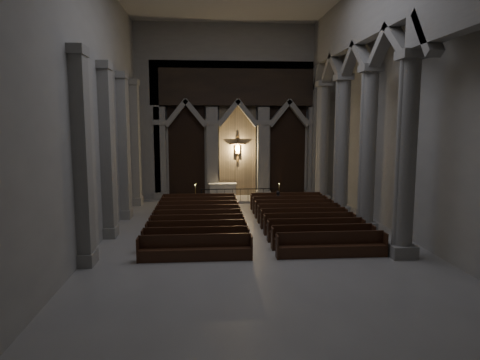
{
  "coord_description": "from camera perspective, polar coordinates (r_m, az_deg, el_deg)",
  "views": [
    {
      "loc": [
        -2.25,
        -18.48,
        5.3
      ],
      "look_at": [
        -0.53,
        3.0,
        2.42
      ],
      "focal_mm": 32.0,
      "sensor_mm": 36.0,
      "label": 1
    }
  ],
  "objects": [
    {
      "name": "altar_rail",
      "position": [
        28.27,
        0.05,
        -1.79
      ],
      "size": [
        5.24,
        0.09,
        1.03
      ],
      "color": "black",
      "rests_on": "ground"
    },
    {
      "name": "candle_stand_left",
      "position": [
        28.65,
        -5.94,
        -2.39
      ],
      "size": [
        0.21,
        0.21,
        1.27
      ],
      "color": "#A68933",
      "rests_on": "ground"
    },
    {
      "name": "sanctuary_wall",
      "position": [
        30.13,
        -0.3,
        10.11
      ],
      "size": [
        14.0,
        0.77,
        12.0
      ],
      "color": "gray",
      "rests_on": "ground"
    },
    {
      "name": "sanctuary_step",
      "position": [
        29.63,
        -0.16,
        -2.55
      ],
      "size": [
        8.5,
        2.6,
        0.15
      ],
      "primitive_type": "cube",
      "color": "gray",
      "rests_on": "ground"
    },
    {
      "name": "right_arcade",
      "position": [
        21.42,
        17.19,
        14.05
      ],
      "size": [
        1.0,
        24.0,
        12.0
      ],
      "color": "gray",
      "rests_on": "ground"
    },
    {
      "name": "pews",
      "position": [
        21.73,
        1.49,
        -5.64
      ],
      "size": [
        9.84,
        10.18,
        0.99
      ],
      "color": "black",
      "rests_on": "ground"
    },
    {
      "name": "worshipper",
      "position": [
        25.77,
        5.14,
        -2.86
      ],
      "size": [
        0.54,
        0.45,
        1.26
      ],
      "primitive_type": "imported",
      "rotation": [
        0.0,
        0.0,
        0.39
      ],
      "color": "black",
      "rests_on": "ground"
    },
    {
      "name": "candle_stand_right",
      "position": [
        28.2,
        5.22,
        -2.47
      ],
      "size": [
        0.24,
        0.24,
        1.4
      ],
      "color": "#A68933",
      "rests_on": "ground"
    },
    {
      "name": "altar",
      "position": [
        29.84,
        -2.34,
        -1.37
      ],
      "size": [
        1.94,
        0.78,
        0.99
      ],
      "color": "#B9B3A3",
      "rests_on": "sanctuary_step"
    },
    {
      "name": "room",
      "position": [
        18.76,
        2.42,
        14.65
      ],
      "size": [
        24.0,
        24.1,
        12.0
      ],
      "color": "gray",
      "rests_on": "ground"
    },
    {
      "name": "left_pilasters",
      "position": [
        22.48,
        -16.15,
        3.76
      ],
      "size": [
        0.6,
        13.0,
        8.03
      ],
      "color": "gray",
      "rests_on": "ground"
    }
  ]
}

